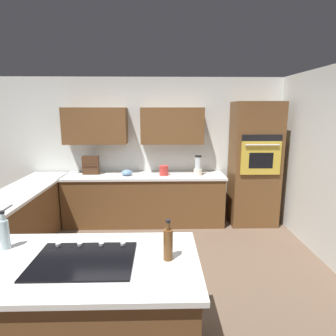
{
  "coord_description": "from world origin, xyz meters",
  "views": [
    {
      "loc": [
        -0.2,
        3.17,
        2.03
      ],
      "look_at": [
        -0.31,
        -1.07,
        1.16
      ],
      "focal_mm": 30.3,
      "sensor_mm": 36.0,
      "label": 1
    }
  ],
  "objects_px": {
    "cooktop": "(84,260)",
    "mixing_bowl": "(127,173)",
    "spice_rack": "(91,165)",
    "oil_bottle": "(5,233)",
    "kettle": "(164,170)",
    "blender": "(198,167)",
    "wall_oven": "(254,164)",
    "second_bottle": "(168,243)"
  },
  "relations": [
    {
      "from": "blender",
      "to": "wall_oven",
      "type": "bearing_deg",
      "value": -178.46
    },
    {
      "from": "wall_oven",
      "to": "kettle",
      "type": "relative_size",
      "value": 12.72
    },
    {
      "from": "spice_rack",
      "to": "kettle",
      "type": "height_order",
      "value": "spice_rack"
    },
    {
      "from": "oil_bottle",
      "to": "kettle",
      "type": "bearing_deg",
      "value": -116.73
    },
    {
      "from": "cooktop",
      "to": "oil_bottle",
      "type": "bearing_deg",
      "value": -16.93
    },
    {
      "from": "mixing_bowl",
      "to": "spice_rack",
      "type": "height_order",
      "value": "spice_rack"
    },
    {
      "from": "cooktop",
      "to": "blender",
      "type": "height_order",
      "value": "blender"
    },
    {
      "from": "mixing_bowl",
      "to": "oil_bottle",
      "type": "bearing_deg",
      "value": 75.5
    },
    {
      "from": "blender",
      "to": "cooktop",
      "type": "bearing_deg",
      "value": 66.57
    },
    {
      "from": "wall_oven",
      "to": "blender",
      "type": "distance_m",
      "value": 1.0
    },
    {
      "from": "oil_bottle",
      "to": "blender",
      "type": "bearing_deg",
      "value": -126.12
    },
    {
      "from": "cooktop",
      "to": "mixing_bowl",
      "type": "distance_m",
      "value": 2.87
    },
    {
      "from": "blender",
      "to": "mixing_bowl",
      "type": "bearing_deg",
      "value": 0.0
    },
    {
      "from": "cooktop",
      "to": "kettle",
      "type": "bearing_deg",
      "value": -102.62
    },
    {
      "from": "spice_rack",
      "to": "second_bottle",
      "type": "height_order",
      "value": "spice_rack"
    },
    {
      "from": "mixing_bowl",
      "to": "cooktop",
      "type": "bearing_deg",
      "value": 90.17
    },
    {
      "from": "spice_rack",
      "to": "oil_bottle",
      "type": "relative_size",
      "value": 1.01
    },
    {
      "from": "blender",
      "to": "oil_bottle",
      "type": "distance_m",
      "value": 3.29
    },
    {
      "from": "mixing_bowl",
      "to": "kettle",
      "type": "relative_size",
      "value": 1.1
    },
    {
      "from": "oil_bottle",
      "to": "cooktop",
      "type": "bearing_deg",
      "value": 163.07
    },
    {
      "from": "blender",
      "to": "mixing_bowl",
      "type": "height_order",
      "value": "blender"
    },
    {
      "from": "kettle",
      "to": "cooktop",
      "type": "bearing_deg",
      "value": 77.38
    },
    {
      "from": "wall_oven",
      "to": "spice_rack",
      "type": "relative_size",
      "value": 6.59
    },
    {
      "from": "cooktop",
      "to": "second_bottle",
      "type": "bearing_deg",
      "value": -179.58
    },
    {
      "from": "spice_rack",
      "to": "second_bottle",
      "type": "xyz_separation_m",
      "value": [
        -1.3,
        2.97,
        -0.03
      ]
    },
    {
      "from": "kettle",
      "to": "blender",
      "type": "bearing_deg",
      "value": 180.0
    },
    {
      "from": "cooktop",
      "to": "kettle",
      "type": "height_order",
      "value": "kettle"
    },
    {
      "from": "cooktop",
      "to": "blender",
      "type": "xyz_separation_m",
      "value": [
        -1.24,
        -2.87,
        0.14
      ]
    },
    {
      "from": "wall_oven",
      "to": "mixing_bowl",
      "type": "bearing_deg",
      "value": 0.68
    },
    {
      "from": "mixing_bowl",
      "to": "spice_rack",
      "type": "relative_size",
      "value": 0.57
    },
    {
      "from": "spice_rack",
      "to": "mixing_bowl",
      "type": "bearing_deg",
      "value": 170.33
    },
    {
      "from": "spice_rack",
      "to": "wall_oven",
      "type": "bearing_deg",
      "value": 178.34
    },
    {
      "from": "mixing_bowl",
      "to": "spice_rack",
      "type": "xyz_separation_m",
      "value": [
        0.65,
        -0.11,
        0.11
      ]
    },
    {
      "from": "blender",
      "to": "spice_rack",
      "type": "distance_m",
      "value": 1.9
    },
    {
      "from": "wall_oven",
      "to": "cooktop",
      "type": "distance_m",
      "value": 3.66
    },
    {
      "from": "wall_oven",
      "to": "kettle",
      "type": "bearing_deg",
      "value": 0.96
    },
    {
      "from": "blender",
      "to": "kettle",
      "type": "relative_size",
      "value": 2.05
    },
    {
      "from": "spice_rack",
      "to": "oil_bottle",
      "type": "distance_m",
      "value": 2.76
    },
    {
      "from": "second_bottle",
      "to": "spice_rack",
      "type": "bearing_deg",
      "value": -66.31
    },
    {
      "from": "mixing_bowl",
      "to": "oil_bottle",
      "type": "relative_size",
      "value": 0.57
    },
    {
      "from": "oil_bottle",
      "to": "mixing_bowl",
      "type": "bearing_deg",
      "value": -104.5
    },
    {
      "from": "wall_oven",
      "to": "mixing_bowl",
      "type": "height_order",
      "value": "wall_oven"
    }
  ]
}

